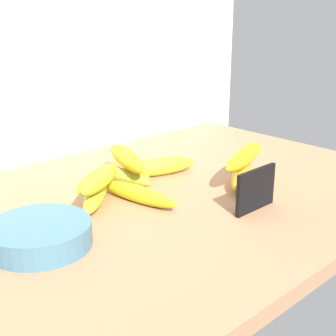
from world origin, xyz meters
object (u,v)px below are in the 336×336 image
Objects in this scene: banana_3 at (242,174)px; banana_5 at (138,194)px; banana_4 at (161,166)px; banana_0 at (123,176)px; banana_1 at (139,169)px; banana_9 at (98,177)px; banana_7 at (127,158)px; fruit_bowl at (40,235)px; chalkboard_sign at (255,191)px; banana_8 at (100,180)px; banana_6 at (244,156)px; banana_2 at (96,196)px.

banana_3 reaches higher than banana_5.
banana_0 is at bearing 172.90° from banana_4.
banana_3 reaches higher than banana_1.
banana_3 is (19.69, -17.75, 0.28)cm from banana_0.
banana_4 is 20.49cm from banana_9.
banana_7 reaches higher than banana_3.
banana_9 is at bearing 25.94° from fruit_bowl.
banana_9 is at bearing -170.16° from banana_4.
banana_8 is (-20.54, 22.33, 1.48)cm from chalkboard_sign.
banana_1 is at bearing 140.81° from banana_4.
banana_6 is 33.04cm from banana_8.
chalkboard_sign is 30.42cm from banana_0.
banana_7 reaches higher than banana_0.
banana_7 is at bearing 136.37° from banana_6.
banana_7 is at bearing 24.56° from banana_9.
banana_4 is (0.24, 27.45, -1.72)cm from chalkboard_sign.
banana_5 is at bearing -35.55° from banana_2.
banana_0 is 0.83× the size of banana_7.
banana_5 is 1.04× the size of banana_7.
fruit_bowl is 0.99× the size of banana_9.
banana_4 is at bearing 122.05° from banana_6.
chalkboard_sign is 30.38cm from banana_7.
fruit_bowl is at bearing 174.96° from banana_3.
fruit_bowl reaches higher than banana_1.
chalkboard_sign reaches higher than banana_1.
chalkboard_sign reaches higher than banana_9.
chalkboard_sign is at bearing -71.03° from banana_0.
banana_7 is at bearing 29.37° from banana_8.
banana_9 reaches higher than banana_0.
banana_8 is at bearing 160.02° from banana_6.
banana_2 is 34.12cm from banana_6.
banana_1 is at bearing 26.08° from banana_8.
banana_8 is at bearing -150.63° from banana_7.
banana_8 is at bearing -149.14° from banana_0.
banana_0 is 12.30cm from banana_2.
banana_2 is 0.80× the size of banana_6.
banana_2 is 0.96× the size of banana_4.
banana_6 is at bearing -23.18° from banana_9.
fruit_bowl is 19.04cm from banana_8.
banana_3 is 1.01× the size of banana_5.
banana_7 is at bearing 16.68° from banana_0.
banana_2 is 3.76cm from banana_8.
banana_8 reaches higher than fruit_bowl.
banana_6 is (0.69, 0.09, 4.02)cm from banana_3.
banana_3 reaches higher than banana_0.
fruit_bowl is at bearing -171.93° from banana_5.
banana_8 reaches higher than banana_4.
chalkboard_sign is at bearing -83.23° from banana_1.
chalkboard_sign is 0.64× the size of banana_9.
banana_4 is (10.11, -1.26, 0.35)cm from banana_0.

